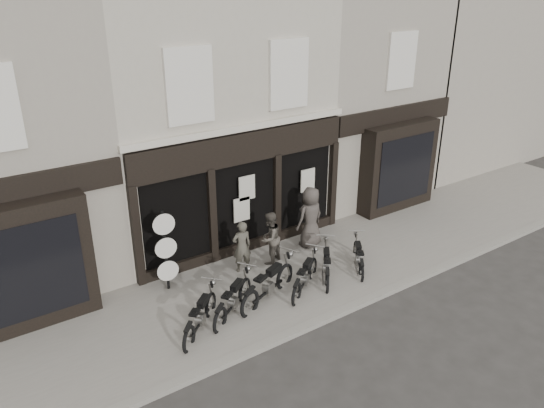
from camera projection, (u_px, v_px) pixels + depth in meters
ground_plane at (303, 295)px, 14.47m from camera, size 90.00×90.00×0.00m
pavement at (284, 279)px, 15.12m from camera, size 30.00×4.20×0.12m
kerb at (333, 315)px, 13.50m from camera, size 30.00×0.25×0.13m
central_building at (195, 107)px, 17.36m from camera, size 7.30×6.22×8.34m
neighbour_right at (342, 87)px, 20.65m from camera, size 5.60×6.73×8.34m
filler_right at (470, 67)px, 24.97m from camera, size 11.00×6.00×8.20m
motorcycle_0 at (200, 318)px, 12.82m from camera, size 1.72×1.57×1.00m
motorcycle_1 at (233, 302)px, 13.46m from camera, size 1.88×1.41×1.02m
motorcycle_2 at (269, 287)px, 14.02m from camera, size 2.26×1.17×1.14m
motorcycle_3 at (305, 278)px, 14.51m from camera, size 1.83×1.39×1.00m
motorcycle_4 at (326, 267)px, 15.11m from camera, size 1.46×1.74×0.98m
motorcycle_5 at (359, 259)px, 15.60m from camera, size 1.31×1.64×0.91m
man_left at (242, 247)px, 15.16m from camera, size 0.63×0.47×1.56m
man_centre at (270, 238)px, 15.60m from camera, size 0.96×0.87×1.61m
man_right at (310, 217)px, 16.53m from camera, size 1.01×0.71×1.96m
advert_sign_post at (166, 254)px, 14.13m from camera, size 0.60×0.39×2.46m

